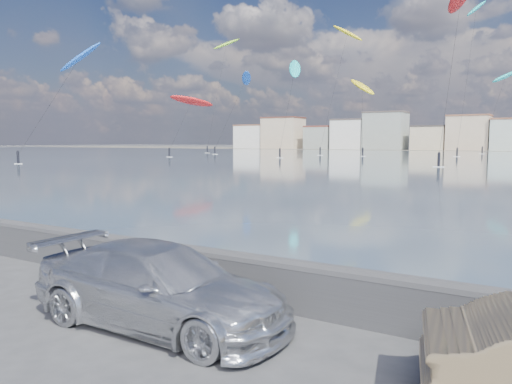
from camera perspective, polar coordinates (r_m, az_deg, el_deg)
ground at (r=9.80m, az=-18.07°, el=-14.68°), size 700.00×700.00×0.00m
seawall at (r=11.47m, az=-7.76°, el=-8.37°), size 400.00×0.36×1.08m
car_silver at (r=9.44m, az=-10.96°, el=-10.51°), size 5.19×2.19×1.50m
kitesurfer_0 at (r=158.94m, az=-3.41°, el=16.39°), size 8.50×19.72×35.17m
kitesurfer_2 at (r=111.05m, az=4.44°, el=13.75°), size 5.94×15.06×21.74m
kitesurfer_3 at (r=115.64m, az=-7.38°, el=10.23°), size 7.75×15.61×14.19m
kitesurfer_4 at (r=121.28m, az=12.04°, el=11.62°), size 9.44×12.57×18.76m
kitesurfer_7 at (r=128.65m, az=10.37°, el=17.28°), size 8.32×11.65×32.21m
kitesurfer_8 at (r=93.69m, az=-19.53°, el=14.20°), size 8.73×17.45×20.72m
kitesurfer_9 at (r=132.62m, az=23.85°, el=18.40°), size 4.90×18.49×36.78m
kitesurfer_10 at (r=134.01m, az=-1.16°, el=12.73°), size 7.52×13.66×21.67m
kitesurfer_11 at (r=149.76m, az=26.58°, el=11.67°), size 8.33×12.33×22.99m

